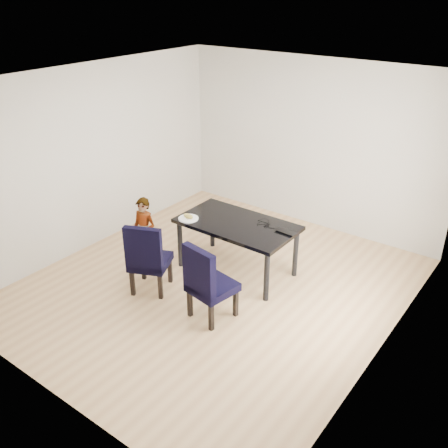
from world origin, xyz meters
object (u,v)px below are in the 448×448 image
Objects in this scene: dining_table at (237,247)px; laptop at (288,231)px; child at (144,233)px; chair_right at (213,281)px; chair_left at (150,256)px; plate at (188,218)px.

laptop reaches higher than dining_table.
child is 2.01m from laptop.
chair_right is (0.38, -1.04, 0.13)m from dining_table.
plate is at bearing 63.12° from chair_left.
plate is (-0.61, -0.30, 0.38)m from dining_table.
chair_right is 1.28m from laptop.
chair_right is at bearing -70.03° from dining_table.
laptop is (0.68, 0.18, 0.39)m from dining_table.
chair_right is at bearing -23.80° from chair_left.
child reaches higher than chair_right.
chair_left reaches higher than plate.
child is at bearing -150.06° from dining_table.
chair_right is 1.25m from plate.
dining_table is 1.55× the size of child.
dining_table is at bearing 19.26° from laptop.
child is 3.52× the size of laptop.
chair_left is 0.96× the size of child.
chair_left is at bearing -121.56° from dining_table.
plate is (-0.98, 0.73, 0.25)m from chair_right.
child reaches higher than plate.
child is at bearing 29.09° from laptop.
dining_table is at bearing 119.48° from chair_right.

